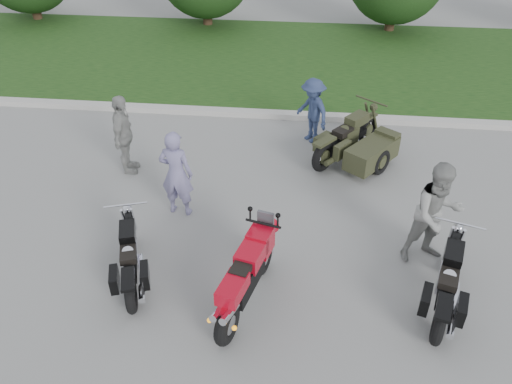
# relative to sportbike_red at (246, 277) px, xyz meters

# --- Properties ---
(ground) EXTENTS (80.00, 80.00, 0.00)m
(ground) POSITION_rel_sportbike_red_xyz_m (-0.26, 0.62, -0.61)
(ground) COLOR gray
(ground) RESTS_ON ground
(curb) EXTENTS (60.00, 0.30, 0.15)m
(curb) POSITION_rel_sportbike_red_xyz_m (-0.26, 6.62, -0.53)
(curb) COLOR #B8B5AE
(curb) RESTS_ON ground
(grass_strip) EXTENTS (60.00, 8.00, 0.14)m
(grass_strip) POSITION_rel_sportbike_red_xyz_m (-0.26, 10.77, -0.54)
(grass_strip) COLOR #365B1F
(grass_strip) RESTS_ON ground
(sportbike_red) EXTENTS (0.78, 2.14, 1.04)m
(sportbike_red) POSITION_rel_sportbike_red_xyz_m (0.00, 0.00, 0.00)
(sportbike_red) COLOR black
(sportbike_red) RESTS_ON ground
(cruiser_left) EXTENTS (0.81, 2.04, 0.81)m
(cruiser_left) POSITION_rel_sportbike_red_xyz_m (-1.95, 0.37, -0.19)
(cruiser_left) COLOR black
(cruiser_left) RESTS_ON ground
(cruiser_right) EXTENTS (0.81, 2.18, 0.86)m
(cruiser_right) POSITION_rel_sportbike_red_xyz_m (3.08, 0.31, -0.17)
(cruiser_right) COLOR black
(cruiser_right) RESTS_ON ground
(cruiser_sidecar) EXTENTS (2.00, 2.26, 0.94)m
(cruiser_sidecar) POSITION_rel_sportbike_red_xyz_m (2.02, 4.45, -0.17)
(cruiser_sidecar) COLOR black
(cruiser_sidecar) RESTS_ON ground
(person_stripe) EXTENTS (0.70, 0.51, 1.79)m
(person_stripe) POSITION_rel_sportbike_red_xyz_m (-1.60, 2.28, 0.29)
(person_stripe) COLOR gray
(person_stripe) RESTS_ON ground
(person_grey) EXTENTS (1.10, 0.97, 1.90)m
(person_grey) POSITION_rel_sportbike_red_xyz_m (3.03, 1.45, 0.34)
(person_grey) COLOR gray
(person_grey) RESTS_ON ground
(person_denim) EXTENTS (1.11, 1.17, 1.59)m
(person_denim) POSITION_rel_sportbike_red_xyz_m (0.92, 5.47, 0.19)
(person_denim) COLOR navy
(person_denim) RESTS_ON ground
(person_back) EXTENTS (0.53, 1.08, 1.79)m
(person_back) POSITION_rel_sportbike_red_xyz_m (-3.07, 3.64, 0.29)
(person_back) COLOR #979792
(person_back) RESTS_ON ground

